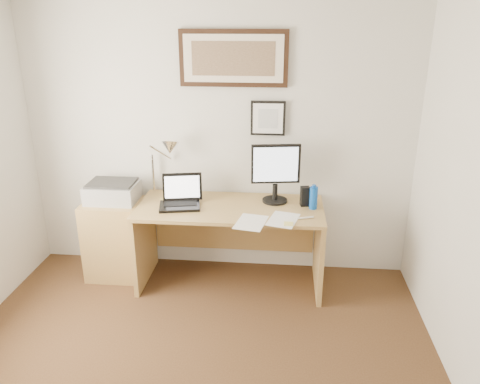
# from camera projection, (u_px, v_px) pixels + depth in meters

# --- Properties ---
(wall_back) EXTENTS (3.50, 0.02, 2.50)m
(wall_back) POSITION_uv_depth(u_px,v_px,m) (218.00, 139.00, 4.20)
(wall_back) COLOR silver
(wall_back) RESTS_ON ground
(side_cabinet) EXTENTS (0.50, 0.40, 0.73)m
(side_cabinet) POSITION_uv_depth(u_px,v_px,m) (115.00, 239.00, 4.29)
(side_cabinet) COLOR #9E7A42
(side_cabinet) RESTS_ON floor
(water_bottle) EXTENTS (0.07, 0.07, 0.19)m
(water_bottle) POSITION_uv_depth(u_px,v_px,m) (313.00, 198.00, 3.94)
(water_bottle) COLOR #0C47A7
(water_bottle) RESTS_ON desk
(bottle_cap) EXTENTS (0.03, 0.03, 0.02)m
(bottle_cap) POSITION_uv_depth(u_px,v_px,m) (314.00, 186.00, 3.90)
(bottle_cap) COLOR #0C47A7
(bottle_cap) RESTS_ON water_bottle
(speaker) EXTENTS (0.09, 0.08, 0.17)m
(speaker) POSITION_uv_depth(u_px,v_px,m) (305.00, 196.00, 4.00)
(speaker) COLOR black
(speaker) RESTS_ON desk
(paper_sheet_a) EXTENTS (0.28, 0.35, 0.00)m
(paper_sheet_a) POSITION_uv_depth(u_px,v_px,m) (251.00, 222.00, 3.70)
(paper_sheet_a) COLOR white
(paper_sheet_a) RESTS_ON desk
(paper_sheet_b) EXTENTS (0.29, 0.35, 0.00)m
(paper_sheet_b) POSITION_uv_depth(u_px,v_px,m) (283.00, 220.00, 3.75)
(paper_sheet_b) COLOR white
(paper_sheet_b) RESTS_ON desk
(sticky_pad) EXTENTS (0.07, 0.07, 0.01)m
(sticky_pad) POSITION_uv_depth(u_px,v_px,m) (289.00, 224.00, 3.66)
(sticky_pad) COLOR #E5DA6C
(sticky_pad) RESTS_ON desk
(marker_pen) EXTENTS (0.14, 0.06, 0.02)m
(marker_pen) POSITION_uv_depth(u_px,v_px,m) (305.00, 218.00, 3.77)
(marker_pen) COLOR white
(marker_pen) RESTS_ON desk
(book) EXTENTS (0.28, 0.29, 0.02)m
(book) POSITION_uv_depth(u_px,v_px,m) (164.00, 204.00, 4.05)
(book) COLOR tan
(book) RESTS_ON desk
(desk) EXTENTS (1.60, 0.70, 0.75)m
(desk) POSITION_uv_depth(u_px,v_px,m) (231.00, 227.00, 4.18)
(desk) COLOR #9E7A42
(desk) RESTS_ON floor
(laptop) EXTENTS (0.38, 0.36, 0.26)m
(laptop) POSITION_uv_depth(u_px,v_px,m) (181.00, 199.00, 4.02)
(laptop) COLOR black
(laptop) RESTS_ON desk
(lcd_monitor) EXTENTS (0.42, 0.22, 0.52)m
(lcd_monitor) POSITION_uv_depth(u_px,v_px,m) (276.00, 170.00, 4.01)
(lcd_monitor) COLOR black
(lcd_monitor) RESTS_ON desk
(printer) EXTENTS (0.44, 0.34, 0.18)m
(printer) POSITION_uv_depth(u_px,v_px,m) (113.00, 191.00, 4.16)
(printer) COLOR #9E9EA0
(printer) RESTS_ON side_cabinet
(desk_lamp) EXTENTS (0.29, 0.27, 0.53)m
(desk_lamp) POSITION_uv_depth(u_px,v_px,m) (168.00, 150.00, 4.08)
(desk_lamp) COLOR silver
(desk_lamp) RESTS_ON desk
(picture_large) EXTENTS (0.92, 0.04, 0.47)m
(picture_large) POSITION_uv_depth(u_px,v_px,m) (233.00, 58.00, 3.91)
(picture_large) COLOR black
(picture_large) RESTS_ON wall_back
(picture_small) EXTENTS (0.30, 0.03, 0.30)m
(picture_small) POSITION_uv_depth(u_px,v_px,m) (268.00, 118.00, 4.06)
(picture_small) COLOR black
(picture_small) RESTS_ON wall_back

